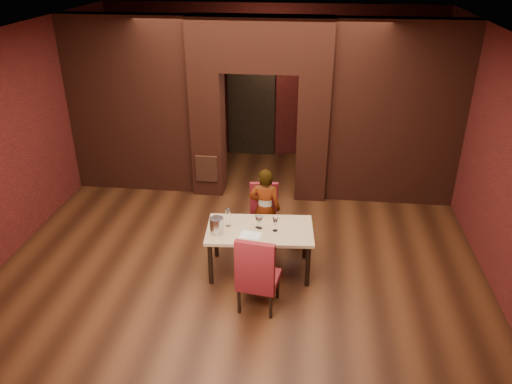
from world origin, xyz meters
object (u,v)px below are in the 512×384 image
chair_far (264,216)px  wine_glass_b (260,222)px  wine_glass_a (257,222)px  dining_table (260,250)px  chair_near (259,271)px  wine_bucket (217,226)px  potted_plant (299,231)px  wine_glass_c (275,224)px  person_seated (265,209)px  water_bottle (228,217)px

chair_far → wine_glass_b: size_ratio=4.98×
wine_glass_a → wine_glass_b: (0.04, -0.02, 0.00)m
dining_table → chair_near: size_ratio=1.36×
wine_bucket → potted_plant: bearing=41.1°
wine_glass_a → chair_near: bearing=-82.2°
chair_near → wine_glass_b: chair_near is taller
wine_glass_c → chair_far: bearing=107.3°
chair_far → wine_glass_c: (0.24, -0.76, 0.31)m
chair_near → wine_glass_c: size_ratio=5.23×
person_seated → dining_table: bearing=92.4°
potted_plant → chair_far: bearing=-175.4°
chair_near → wine_glass_b: 0.84m
chair_near → potted_plant: (0.45, 1.56, -0.31)m
dining_table → wine_glass_b: bearing=79.3°
person_seated → wine_glass_c: (0.21, -0.67, 0.14)m
chair_far → person_seated: person_seated is taller
chair_far → water_bottle: bearing=-126.7°
water_bottle → wine_glass_a: bearing=-0.2°
dining_table → wine_glass_a: size_ratio=7.89×
wine_glass_a → water_bottle: (-0.41, 0.00, 0.05)m
wine_glass_a → wine_glass_b: size_ratio=0.97×
chair_far → person_seated: 0.20m
chair_near → wine_glass_c: 0.81m
person_seated → wine_glass_c: size_ratio=6.36×
dining_table → wine_glass_a: 0.44m
wine_glass_b → chair_near: bearing=-84.7°
wine_glass_b → wine_bucket: bearing=-161.5°
chair_far → chair_near: chair_near is taller
dining_table → chair_near: bearing=-89.1°
wine_bucket → water_bottle: size_ratio=0.83×
wine_glass_a → potted_plant: bearing=53.0°
potted_plant → chair_near: bearing=-106.1°
water_bottle → potted_plant: water_bottle is taller
person_seated → wine_glass_a: person_seated is taller
dining_table → wine_glass_b: size_ratio=7.64×
chair_near → water_bottle: (-0.53, 0.82, 0.29)m
water_bottle → chair_near: bearing=-57.2°
wine_bucket → chair_far: bearing=58.9°
person_seated → chair_far: bearing=-72.3°
person_seated → wine_glass_a: bearing=89.0°
chair_far → water_bottle: water_bottle is taller
wine_bucket → water_bottle: 0.24m
chair_far → wine_glass_b: (0.02, -0.72, 0.31)m
chair_near → wine_glass_b: size_ratio=5.61×
chair_far → wine_bucket: (-0.55, -0.91, 0.33)m
water_bottle → dining_table: bearing=-4.2°
chair_near → wine_bucket: chair_near is taller
dining_table → person_seated: bearing=85.1°
wine_glass_a → person_seated: bearing=86.3°
wine_glass_c → wine_bucket: (-0.79, -0.15, 0.01)m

